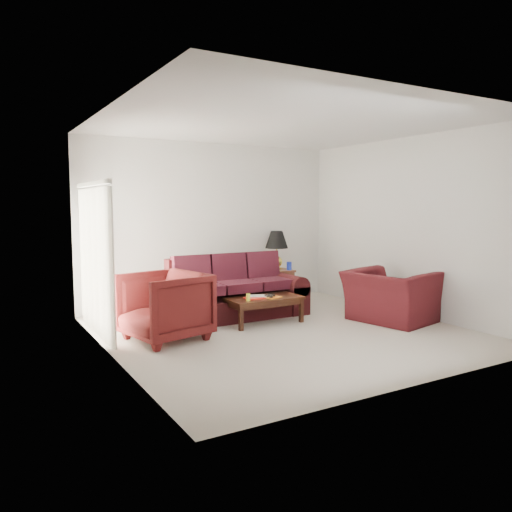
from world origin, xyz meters
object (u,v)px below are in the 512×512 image
(end_table, at_px, (276,285))
(armchair_right, at_px, (390,296))
(coffee_table, at_px, (264,310))
(armchair_left, at_px, (165,306))
(floor_lamp, at_px, (101,267))
(sofa, at_px, (234,288))

(end_table, height_order, armchair_right, armchair_right)
(coffee_table, bearing_deg, end_table, 71.54)
(armchair_right, height_order, coffee_table, armchair_right)
(armchair_left, distance_m, armchair_right, 3.58)
(floor_lamp, distance_m, armchair_right, 4.68)
(end_table, relative_size, floor_lamp, 0.35)
(armchair_right, bearing_deg, floor_lamp, 45.64)
(sofa, height_order, armchair_left, sofa)
(floor_lamp, relative_size, armchair_right, 1.38)
(sofa, relative_size, end_table, 3.98)
(end_table, xyz_separation_m, armchair_left, (-2.89, -1.68, 0.17))
(floor_lamp, height_order, armchair_right, floor_lamp)
(sofa, relative_size, coffee_table, 2.02)
(end_table, relative_size, armchair_left, 0.58)
(floor_lamp, distance_m, coffee_table, 2.73)
(sofa, distance_m, armchair_left, 1.67)
(armchair_right, bearing_deg, coffee_table, 50.83)
(sofa, height_order, coffee_table, sofa)
(floor_lamp, bearing_deg, sofa, -26.29)
(armchair_left, bearing_deg, coffee_table, 83.20)
(armchair_right, bearing_deg, sofa, 40.63)
(floor_lamp, distance_m, armchair_left, 1.82)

